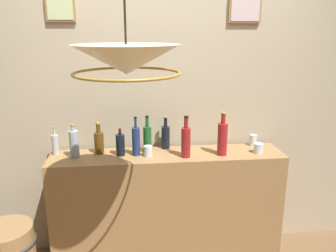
{
  "coord_description": "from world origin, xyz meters",
  "views": [
    {
      "loc": [
        -0.27,
        -1.75,
        1.94
      ],
      "look_at": [
        0.0,
        0.78,
        1.21
      ],
      "focal_mm": 36.46,
      "sensor_mm": 36.0,
      "label": 1
    }
  ],
  "objects": [
    {
      "name": "glass_tumbler_highball",
      "position": [
        0.76,
        0.96,
        1.01
      ],
      "size": [
        0.06,
        0.06,
        0.1
      ],
      "color": "silver",
      "rests_on": "bar_shelf_unit"
    },
    {
      "name": "liquor_bottle_gin",
      "position": [
        0.43,
        0.77,
        1.11
      ],
      "size": [
        0.08,
        0.08,
        0.35
      ],
      "color": "maroon",
      "rests_on": "bar_shelf_unit"
    },
    {
      "name": "panelled_rear_partition",
      "position": [
        0.0,
        1.1,
        1.43
      ],
      "size": [
        3.6,
        0.15,
        2.73
      ],
      "color": "#BCAD8E",
      "rests_on": "ground"
    },
    {
      "name": "liquor_bottle_rye",
      "position": [
        -0.55,
        0.91,
        1.06
      ],
      "size": [
        0.08,
        0.08,
        0.26
      ],
      "color": "brown",
      "rests_on": "bar_shelf_unit"
    },
    {
      "name": "liquor_bottle_sherry",
      "position": [
        -0.25,
        0.83,
        1.08
      ],
      "size": [
        0.06,
        0.06,
        0.32
      ],
      "color": "navy",
      "rests_on": "bar_shelf_unit"
    },
    {
      "name": "pendant_lamp",
      "position": [
        -0.3,
        0.17,
        1.77
      ],
      "size": [
        0.6,
        0.6,
        0.56
      ],
      "color": "#EFE5C6"
    },
    {
      "name": "liquor_bottle_amaro",
      "position": [
        -0.89,
        0.92,
        1.05
      ],
      "size": [
        0.05,
        0.05,
        0.23
      ],
      "color": "silver",
      "rests_on": "bar_shelf_unit"
    },
    {
      "name": "liquor_bottle_vermouth",
      "position": [
        -0.0,
        0.97,
        1.07
      ],
      "size": [
        0.07,
        0.07,
        0.28
      ],
      "color": "black",
      "rests_on": "bar_shelf_unit"
    },
    {
      "name": "liquor_bottle_brandy",
      "position": [
        -0.16,
        0.9,
        1.08
      ],
      "size": [
        0.07,
        0.07,
        0.31
      ],
      "color": "#195822",
      "rests_on": "bar_shelf_unit"
    },
    {
      "name": "glass_tumbler_rocks",
      "position": [
        0.74,
        0.78,
        1.0
      ],
      "size": [
        0.08,
        0.08,
        0.08
      ],
      "color": "silver",
      "rests_on": "bar_shelf_unit"
    },
    {
      "name": "liquor_bottle_mezcal",
      "position": [
        -0.37,
        0.84,
        1.05
      ],
      "size": [
        0.07,
        0.07,
        0.23
      ],
      "color": "black",
      "rests_on": "bar_shelf_unit"
    },
    {
      "name": "bar_shelf_unit",
      "position": [
        0.0,
        0.83,
        0.48
      ],
      "size": [
        1.89,
        0.38,
        0.96
      ],
      "primitive_type": "cube",
      "color": "#9E7547",
      "rests_on": "ground"
    },
    {
      "name": "glass_tumbler_shot",
      "position": [
        -0.16,
        0.8,
        1.01
      ],
      "size": [
        0.07,
        0.07,
        0.09
      ],
      "color": "silver",
      "rests_on": "bar_shelf_unit"
    },
    {
      "name": "liquor_bottle_scotch",
      "position": [
        0.14,
        0.75,
        1.1
      ],
      "size": [
        0.07,
        0.07,
        0.33
      ],
      "color": "maroon",
      "rests_on": "bar_shelf_unit"
    },
    {
      "name": "liquor_bottle_whiskey",
      "position": [
        -0.73,
        0.83,
        1.08
      ],
      "size": [
        0.07,
        0.07,
        0.27
      ],
      "color": "#A3B6C6",
      "rests_on": "bar_shelf_unit"
    }
  ]
}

